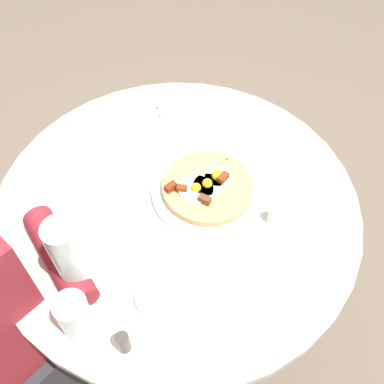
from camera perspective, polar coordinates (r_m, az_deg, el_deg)
ground_plane at (r=1.76m, az=-1.33°, el=-14.79°), size 6.00×6.00×0.00m
dining_table at (r=1.28m, az=-1.79°, el=-5.56°), size 0.93×0.93×0.71m
pizza_plate at (r=1.15m, az=1.97°, el=0.15°), size 0.29×0.29×0.01m
breakfast_pizza at (r=1.14m, az=1.95°, el=0.72°), size 0.23×0.23×0.05m
bread_plate at (r=1.01m, az=-2.21°, el=-12.23°), size 0.18×0.18×0.01m
napkin at (r=1.37m, az=-0.59°, el=10.84°), size 0.22×0.21×0.00m
fork at (r=1.38m, az=-0.80°, el=11.45°), size 0.16×0.10×0.00m
knife at (r=1.36m, az=-0.38°, el=10.49°), size 0.16×0.10×0.00m
water_glass at (r=0.96m, az=-14.63°, el=-14.89°), size 0.07×0.07×0.11m
water_bottle at (r=0.96m, az=-15.11°, el=-7.94°), size 0.07×0.07×0.22m
salt_shaker at (r=1.10m, az=10.30°, el=-2.86°), size 0.03×0.03×0.05m
pepper_shaker at (r=0.95m, az=-8.70°, el=-18.31°), size 0.03×0.03×0.06m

